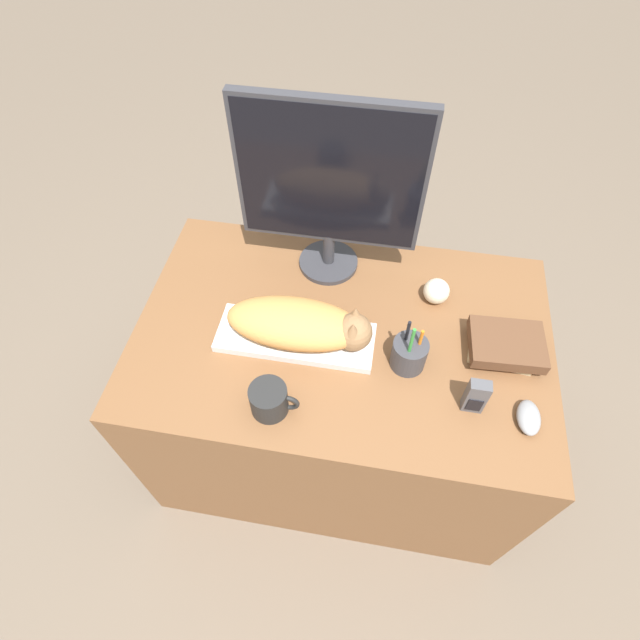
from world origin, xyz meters
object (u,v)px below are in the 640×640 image
at_px(phone, 476,396).
at_px(monitor, 330,183).
at_px(baseball, 436,291).
at_px(computer_mouse, 529,417).
at_px(pen_cup, 409,354).
at_px(keyboard, 296,337).
at_px(coffee_mug, 270,400).
at_px(cat, 304,324).
at_px(book_stack, 505,345).

bearing_deg(phone, monitor, 135.49).
distance_m(monitor, phone, 0.68).
relative_size(monitor, baseball, 7.21).
bearing_deg(baseball, computer_mouse, -56.01).
relative_size(computer_mouse, pen_cup, 0.53).
distance_m(keyboard, coffee_mug, 0.23).
height_order(cat, computer_mouse, cat).
bearing_deg(book_stack, computer_mouse, -75.59).
distance_m(computer_mouse, book_stack, 0.21).
height_order(coffee_mug, baseball, coffee_mug).
bearing_deg(pen_cup, monitor, 129.41).
bearing_deg(computer_mouse, cat, 166.35).
relative_size(pen_cup, phone, 1.61).
height_order(monitor, book_stack, monitor).
bearing_deg(book_stack, monitor, 155.04).
distance_m(keyboard, monitor, 0.44).
relative_size(coffee_mug, baseball, 1.66).
xyz_separation_m(coffee_mug, baseball, (0.41, 0.44, -0.00)).
distance_m(monitor, computer_mouse, 0.80).
distance_m(computer_mouse, coffee_mug, 0.66).
xyz_separation_m(coffee_mug, book_stack, (0.60, 0.28, -0.01)).
relative_size(baseball, phone, 0.67).
height_order(coffee_mug, phone, phone).
height_order(monitor, pen_cup, monitor).
xyz_separation_m(keyboard, baseball, (0.39, 0.22, 0.03)).
bearing_deg(monitor, keyboard, -98.32).
bearing_deg(keyboard, baseball, 29.44).
relative_size(keyboard, coffee_mug, 3.46).
bearing_deg(cat, keyboard, 180.00).
relative_size(computer_mouse, phone, 0.86).
xyz_separation_m(keyboard, pen_cup, (0.32, -0.03, 0.04)).
height_order(keyboard, computer_mouse, computer_mouse).
bearing_deg(baseball, cat, -148.88).
relative_size(keyboard, baseball, 5.73).
xyz_separation_m(keyboard, cat, (0.03, 0.00, 0.07)).
xyz_separation_m(monitor, phone, (0.45, -0.44, -0.26)).
bearing_deg(keyboard, pen_cup, -4.56).
distance_m(monitor, baseball, 0.45).
distance_m(computer_mouse, pen_cup, 0.34).
bearing_deg(coffee_mug, pen_cup, 30.07).
xyz_separation_m(computer_mouse, baseball, (-0.25, 0.37, 0.02)).
bearing_deg(phone, coffee_mug, -170.01).
height_order(coffee_mug, book_stack, coffee_mug).
height_order(cat, book_stack, cat).
height_order(baseball, phone, phone).
bearing_deg(monitor, computer_mouse, -37.76).
relative_size(cat, coffee_mug, 3.14).
bearing_deg(pen_cup, baseball, 74.48).
bearing_deg(phone, keyboard, 165.01).
relative_size(cat, monitor, 0.72).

